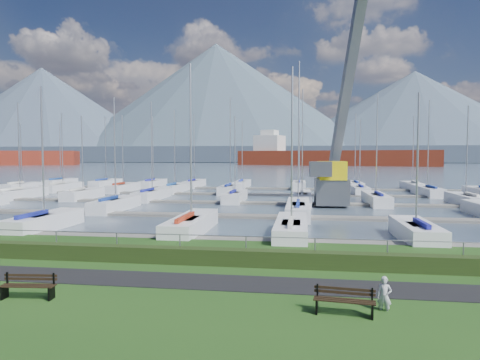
% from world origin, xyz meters
% --- Properties ---
extents(path, '(160.00, 2.00, 0.04)m').
position_xyz_m(path, '(0.00, -3.00, 0.01)').
color(path, black).
rests_on(path, grass).
extents(water, '(800.00, 540.00, 0.20)m').
position_xyz_m(water, '(0.00, 260.00, -0.40)').
color(water, '#435262').
extents(hedge, '(80.00, 0.70, 0.70)m').
position_xyz_m(hedge, '(0.00, -0.40, 0.35)').
color(hedge, '#233212').
rests_on(hedge, grass).
extents(fence, '(80.00, 0.04, 0.04)m').
position_xyz_m(fence, '(0.00, 0.00, 1.20)').
color(fence, gray).
rests_on(fence, grass).
extents(foothill, '(900.00, 80.00, 12.00)m').
position_xyz_m(foothill, '(0.00, 330.00, 6.00)').
color(foothill, '#3D495A').
rests_on(foothill, water).
extents(mountains, '(1190.00, 360.00, 115.00)m').
position_xyz_m(mountains, '(7.35, 404.62, 46.68)').
color(mountains, '#3D485A').
rests_on(mountains, water).
extents(docks, '(90.00, 41.60, 0.25)m').
position_xyz_m(docks, '(0.00, 26.00, -0.22)').
color(docks, slate).
rests_on(docks, water).
extents(bench_left, '(1.83, 0.59, 0.85)m').
position_xyz_m(bench_left, '(-4.55, -5.65, 0.42)').
color(bench_left, black).
rests_on(bench_left, grass).
extents(bench_right, '(1.84, 0.62, 0.85)m').
position_xyz_m(bench_right, '(5.69, -5.64, 0.42)').
color(bench_right, black).
rests_on(bench_right, grass).
extents(person, '(0.51, 0.42, 1.21)m').
position_xyz_m(person, '(6.94, -5.12, 0.60)').
color(person, '#B4B4BB').
rests_on(person, grass).
extents(crane, '(5.70, 13.22, 22.35)m').
position_xyz_m(crane, '(7.81, 25.98, 5.33)').
color(crane, '#5B5F63').
rests_on(crane, water).
extents(cargo_ship_mid, '(104.17, 46.26, 21.50)m').
position_xyz_m(cargo_ship_mid, '(17.01, 211.06, 3.51)').
color(cargo_ship_mid, maroon).
rests_on(cargo_ship_mid, water).
extents(sailboat_fleet, '(75.48, 49.29, 13.17)m').
position_xyz_m(sailboat_fleet, '(-1.91, 29.55, 5.30)').
color(sailboat_fleet, '#1D4B95').
rests_on(sailboat_fleet, water).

